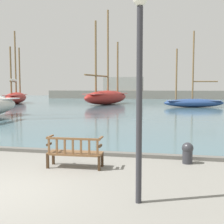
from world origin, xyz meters
TOP-DOWN VIEW (x-y plane):
  - ground_plane at (0.00, 0.00)m, footprint 160.00×160.00m
  - harbor_water at (0.00, 44.00)m, footprint 100.00×80.00m
  - quay_edge_kerb at (0.00, 3.85)m, footprint 40.00×0.30m
  - park_bench at (0.98, 2.16)m, footprint 1.62×0.58m
  - sailboat_mid_starboard at (-19.35, 33.60)m, footprint 5.04×9.77m
  - sailboat_outer_port at (-5.16, 34.01)m, footprint 5.70×11.55m
  - sailboat_distant_harbor at (6.58, 29.89)m, footprint 7.51×3.34m
  - mooring_bollard at (4.25, 3.31)m, footprint 0.35×0.35m
  - lamp_post at (3.08, -0.00)m, footprint 0.28×0.28m
  - far_breakwater at (-1.32, 58.42)m, footprint 49.22×2.40m

SIDE VIEW (x-z plane):
  - ground_plane at x=0.00m, z-range 0.00..0.00m
  - harbor_water at x=0.00m, z-range 0.00..0.08m
  - quay_edge_kerb at x=0.00m, z-range 0.00..0.12m
  - mooring_bollard at x=4.25m, z-range 0.03..0.69m
  - park_bench at x=0.98m, z-range 0.01..0.93m
  - sailboat_distant_harbor at x=6.58m, z-range -3.81..5.33m
  - sailboat_mid_starboard at x=-19.35m, z-range -4.35..6.60m
  - sailboat_outer_port at x=-5.16m, z-range -5.42..7.98m
  - far_breakwater at x=-1.32m, z-range -1.04..3.95m
  - lamp_post at x=3.08m, z-range 0.45..4.62m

